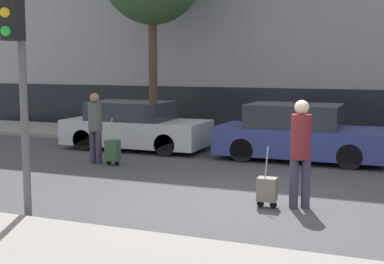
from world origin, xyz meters
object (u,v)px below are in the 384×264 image
trolley_right (267,189)px  parked_car_0 (135,127)px  parked_car_1 (298,134)px  pedestrian_left (95,124)px  traffic_light (17,56)px  pedestrian_right (301,147)px  trolley_left (113,151)px

trolley_right → parked_car_0: bearing=136.4°
parked_car_1 → pedestrian_left: 5.09m
parked_car_0 → traffic_light: size_ratio=1.14×
parked_car_0 → pedestrian_right: size_ratio=2.23×
pedestrian_left → pedestrian_right: pedestrian_right is taller
trolley_left → parked_car_1: bearing=30.9°
parked_car_0 → trolley_right: 6.95m
trolley_left → traffic_light: traffic_light is taller
pedestrian_right → trolley_right: bearing=-179.9°
parked_car_1 → trolley_right: bearing=-85.7°
parked_car_1 → pedestrian_right: (0.87, -4.55, 0.39)m
trolley_left → pedestrian_right: bearing=-23.9°
parked_car_1 → traffic_light: (-3.03, -6.84, 1.89)m
trolley_left → trolley_right: trolley_left is taller
pedestrian_left → trolley_left: 0.83m
parked_car_0 → trolley_right: size_ratio=3.86×
trolley_right → trolley_left: bearing=151.7°
pedestrian_right → trolley_right: 0.92m
parked_car_0 → pedestrian_right: 7.21m
pedestrian_left → traffic_light: 5.06m
pedestrian_left → pedestrian_right: (5.41, -2.27, 0.07)m
pedestrian_right → parked_car_1: bearing=80.3°
pedestrian_left → trolley_right: (4.90, -2.47, -0.66)m
parked_car_0 → trolley_left: parked_car_0 is taller
parked_car_0 → traffic_light: traffic_light is taller
pedestrian_left → trolley_left: size_ratio=1.49×
parked_car_0 → parked_car_1: (4.67, -0.05, 0.02)m
trolley_right → parked_car_1: bearing=94.3°
trolley_right → traffic_light: 4.57m
parked_car_1 → trolley_right: parked_car_1 is taller
pedestrian_left → pedestrian_right: size_ratio=0.94×
parked_car_0 → traffic_light: (1.64, -6.89, 1.92)m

